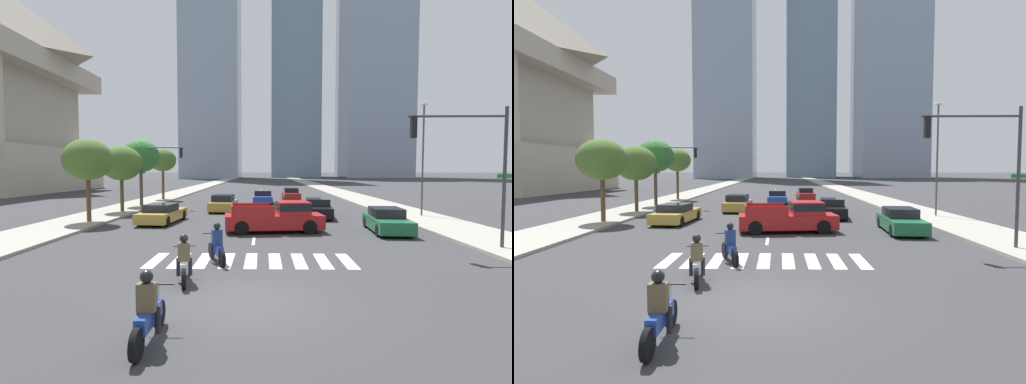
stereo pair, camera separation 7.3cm
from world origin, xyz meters
The scene contains 25 objects.
ground_plane centered at (0.00, 0.00, 0.00)m, with size 800.00×800.00×0.00m, color #333335.
sidewalk_east centered at (11.44, 30.00, 0.07)m, with size 4.00×260.00×0.15m, color gray.
sidewalk_west centered at (-11.44, 30.00, 0.07)m, with size 4.00×260.00×0.15m, color gray.
crosswalk_near centered at (0.00, 4.53, 0.00)m, with size 7.65×2.48×0.01m.
lane_divider_center centered at (0.00, 32.53, 0.00)m, with size 0.14×50.00×0.01m.
motorcycle_lead centered at (-1.26, 4.24, 0.58)m, with size 1.05×2.10×1.49m.
motorcycle_trailing centered at (-1.80, -2.42, 0.58)m, with size 0.70×2.10×1.49m.
motorcycle_third centered at (-1.94, 1.72, 0.58)m, with size 0.72×2.05×1.49m.
pickup_truck centered at (1.29, 11.26, 0.81)m, with size 5.48×2.54×1.67m.
sedan_green_0 centered at (7.25, 11.41, 0.61)m, with size 2.10×4.83×1.31m.
sedan_red_1 centered at (3.55, 33.30, 0.62)m, with size 1.89×4.41×1.33m.
sedan_gold_2 centered at (-6.04, 14.78, 0.58)m, with size 2.35×4.91×1.24m.
sedan_gold_3 centered at (-2.78, 21.57, 0.63)m, with size 2.11×4.48×1.37m.
sedan_black_4 centered at (4.35, 17.64, 0.62)m, with size 2.18×4.71×1.35m.
sedan_blue_5 centered at (0.41, 29.22, 0.59)m, with size 1.94×4.65×1.29m.
traffic_signal_near centered at (9.04, 6.51, 4.17)m, with size 4.37×0.28×5.88m.
traffic_signal_far centered at (-8.83, 24.07, 3.95)m, with size 4.05×0.28×5.58m.
street_lamp_east centered at (11.74, 17.81, 4.73)m, with size 0.50×0.24×7.95m.
street_tree_nearest centered at (-10.64, 14.47, 4.03)m, with size 3.07×3.07×5.21m.
street_tree_second centered at (-10.64, 20.28, 3.89)m, with size 3.18×3.18×5.11m.
street_tree_third centered at (-10.64, 25.06, 4.59)m, with size 3.40×3.40×5.91m.
street_tree_fourth centered at (-10.64, 32.79, 4.41)m, with size 2.94×2.94×5.54m.
office_tower_left_skyline centered at (-19.35, 141.49, 59.46)m, with size 21.30×25.74×127.62m.
office_tower_center_skyline centered at (14.08, 163.65, 55.67)m, with size 20.55×26.47×112.40m.
office_tower_right_skyline centered at (46.15, 154.67, 53.94)m, with size 26.05×28.57×117.17m.
Camera 2 is at (0.53, -9.86, 3.44)m, focal length 27.20 mm.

